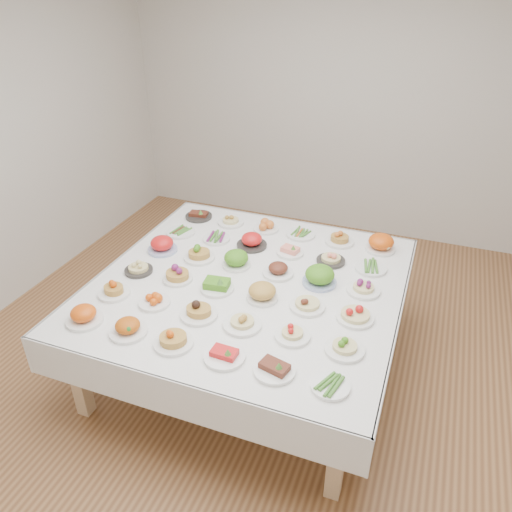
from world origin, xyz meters
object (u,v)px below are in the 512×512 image
(dish_18, at_px, (162,244))
(dish_35, at_px, (381,242))
(display_table, at_px, (249,290))
(dish_0, at_px, (84,314))

(dish_18, height_order, dish_35, dish_35)
(display_table, distance_m, dish_18, 0.82)
(dish_0, distance_m, dish_35, 2.25)
(dish_35, bearing_deg, display_table, -135.40)
(dish_0, relative_size, dish_35, 0.99)
(dish_18, relative_size, dish_35, 0.98)
(dish_18, bearing_deg, dish_0, -90.23)
(dish_0, xyz_separation_m, dish_18, (0.00, 0.96, 0.00))
(display_table, distance_m, dish_35, 1.14)
(dish_35, bearing_deg, dish_18, -158.59)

